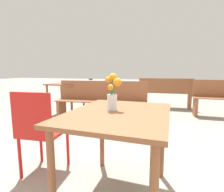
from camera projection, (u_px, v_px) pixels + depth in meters
The scene contains 7 objects.
table_front at pixel (119, 125), 1.39m from camera, with size 0.81×1.01×0.74m.
flower_vase at pixel (113, 94), 1.41m from camera, with size 0.14×0.13×0.30m.
cafe_chair at pixel (39, 128), 1.72m from camera, with size 0.43×0.43×0.87m.
bench_near at pixel (101, 99), 3.64m from camera, with size 1.90×0.50×0.85m.
bench_far at pixel (165, 92), 4.99m from camera, with size 1.47×0.39×0.85m.
table_back at pixel (66, 89), 4.22m from camera, with size 0.82×0.72×0.76m.
bicycle at pixel (94, 90), 6.56m from camera, with size 1.56×0.60×0.76m.
Camera 1 is at (0.32, -1.30, 1.06)m, focal length 28.00 mm.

